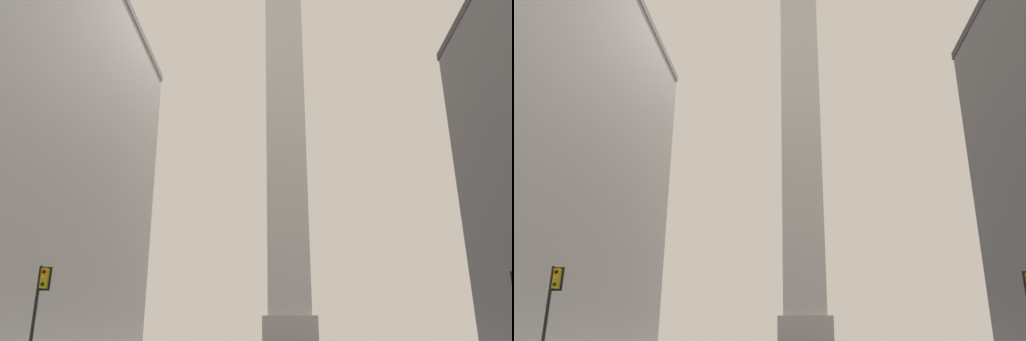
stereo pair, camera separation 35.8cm
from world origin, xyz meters
The scene contains 2 objects.
obelisk centered at (0.00, 68.74, 32.94)m, with size 7.26×7.26×68.54m.
traffic_light_mid_left centered at (-14.58, 25.86, 3.83)m, with size 0.77×0.50×5.81m.
Camera 1 is at (-1.16, -1.98, 1.43)m, focal length 35.00 mm.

